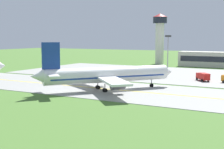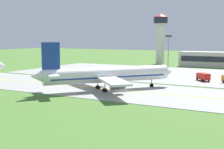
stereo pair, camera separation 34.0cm
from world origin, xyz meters
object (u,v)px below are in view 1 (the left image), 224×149
Objects in this scene: airplane_lead at (107,75)px; apron_light_mast at (168,49)px; control_tower at (160,34)px; service_truck_catering at (124,69)px; service_truck_baggage at (203,76)px.

apron_light_mast is at bearing 89.19° from airplane_lead.
service_truck_catering is at bearing -87.14° from control_tower.
service_truck_catering is 0.43× the size of apron_light_mast.
airplane_lead is at bearing -90.81° from apron_light_mast.
service_truck_baggage is 25.44m from apron_light_mast.
control_tower reaches higher than service_truck_catering.
control_tower is 1.77× the size of apron_light_mast.
apron_light_mast is at bearing 135.98° from service_truck_baggage.
service_truck_baggage is at bearing -57.85° from control_tower.
apron_light_mast is (0.67, 47.26, 5.19)m from airplane_lead.
control_tower is at bearing 92.86° from service_truck_catering.
airplane_lead reaches higher than service_truck_catering.
airplane_lead is at bearing -70.08° from service_truck_catering.
service_truck_catering is (-14.51, 40.03, -2.60)m from airplane_lead.
service_truck_catering is at bearing 109.92° from airplane_lead.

